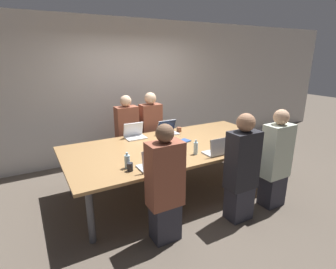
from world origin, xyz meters
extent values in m
plane|color=brown|center=(0.00, 0.00, 0.00)|extent=(24.00, 24.00, 0.00)
cube|color=#BCB7B2|center=(0.00, 1.85, 1.40)|extent=(12.00, 0.06, 2.80)
cube|color=#9E7547|center=(0.00, 0.00, 0.74)|extent=(3.37, 1.64, 0.04)
cylinder|color=#4C4C51|center=(-1.51, -0.64, 0.36)|extent=(0.08, 0.08, 0.72)
cylinder|color=#4C4C51|center=(1.51, -0.64, 0.36)|extent=(0.08, 0.08, 0.72)
cylinder|color=#4C4C51|center=(-1.51, 0.64, 0.36)|extent=(0.08, 0.08, 0.72)
cylinder|color=#4C4C51|center=(1.51, 0.64, 0.36)|extent=(0.08, 0.08, 0.72)
cube|color=#B7B7BC|center=(0.28, -0.60, 0.77)|extent=(0.30, 0.23, 0.02)
cube|color=#B7B7BC|center=(0.28, -0.71, 0.89)|extent=(0.31, 0.04, 0.23)
cube|color=black|center=(0.28, -0.70, 0.89)|extent=(0.30, 0.04, 0.23)
cube|color=#2D2D38|center=(0.32, -1.11, 0.23)|extent=(0.32, 0.24, 0.45)
cube|color=#232328|center=(0.32, -1.11, 0.83)|extent=(0.40, 0.24, 0.76)
sphere|color=#9E7051|center=(0.32, -1.11, 1.32)|extent=(0.23, 0.23, 0.23)
cylinder|color=#ADD1E0|center=(0.04, -0.49, 0.84)|extent=(0.06, 0.06, 0.17)
cylinder|color=#ADD1E0|center=(0.04, -0.49, 0.95)|extent=(0.03, 0.03, 0.04)
cube|color=#333338|center=(0.96, -0.60, 0.77)|extent=(0.31, 0.25, 0.02)
cube|color=#333338|center=(0.96, -0.72, 0.90)|extent=(0.31, 0.03, 0.26)
cube|color=black|center=(0.96, -0.71, 0.90)|extent=(0.31, 0.03, 0.25)
cube|color=#2D2D38|center=(0.97, -1.10, 0.23)|extent=(0.32, 0.24, 0.45)
cube|color=beige|center=(0.97, -1.10, 0.83)|extent=(0.40, 0.24, 0.76)
sphere|color=tan|center=(0.97, -1.10, 1.31)|extent=(0.21, 0.21, 0.21)
cube|color=silver|center=(-0.42, 0.60, 0.77)|extent=(0.34, 0.24, 0.02)
cube|color=silver|center=(-0.42, 0.70, 0.89)|extent=(0.34, 0.07, 0.24)
cube|color=silver|center=(-0.42, 0.69, 0.89)|extent=(0.34, 0.07, 0.23)
cube|color=#2D2D38|center=(-0.38, 1.11, 0.23)|extent=(0.32, 0.24, 0.45)
cube|color=brown|center=(-0.38, 1.11, 0.83)|extent=(0.40, 0.24, 0.76)
sphere|color=beige|center=(-0.38, 1.11, 1.31)|extent=(0.21, 0.21, 0.21)
cube|color=#B7B7BC|center=(-0.70, -0.60, 0.77)|extent=(0.34, 0.25, 0.02)
cube|color=#B7B7BC|center=(-0.70, -0.71, 0.90)|extent=(0.35, 0.05, 0.25)
cube|color=#0F1933|center=(-0.70, -0.70, 0.90)|extent=(0.34, 0.05, 0.25)
cube|color=#2D2D38|center=(-0.73, -0.99, 0.23)|extent=(0.32, 0.24, 0.45)
cube|color=brown|center=(-0.73, -0.99, 0.83)|extent=(0.40, 0.24, 0.76)
sphere|color=brown|center=(-0.73, -0.99, 1.31)|extent=(0.20, 0.20, 0.20)
cylinder|color=#232328|center=(-0.98, -0.56, 0.81)|extent=(0.07, 0.07, 0.10)
cylinder|color=#ADD1E0|center=(-0.97, -0.46, 0.84)|extent=(0.07, 0.07, 0.17)
cylinder|color=#ADD1E0|center=(-0.97, -0.46, 0.94)|extent=(0.03, 0.03, 0.04)
cube|color=silver|center=(0.17, 0.53, 0.77)|extent=(0.34, 0.24, 0.02)
cube|color=silver|center=(0.17, 0.62, 0.89)|extent=(0.35, 0.10, 0.23)
cube|color=#0F1933|center=(0.17, 0.61, 0.89)|extent=(0.34, 0.10, 0.22)
cube|color=#2D2D38|center=(0.11, 1.11, 0.23)|extent=(0.32, 0.24, 0.45)
cube|color=brown|center=(0.11, 1.11, 0.83)|extent=(0.40, 0.24, 0.76)
sphere|color=beige|center=(0.11, 1.11, 1.32)|extent=(0.23, 0.23, 0.23)
cylinder|color=brown|center=(0.42, 0.58, 0.80)|extent=(0.09, 0.09, 0.08)
cube|color=black|center=(-0.24, -0.27, 0.78)|extent=(0.10, 0.16, 0.05)
cube|color=#2D4C8C|center=(0.18, 0.06, 0.77)|extent=(0.25, 0.21, 0.02)
camera|label=1|loc=(-2.00, -3.31, 2.10)|focal=28.00mm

